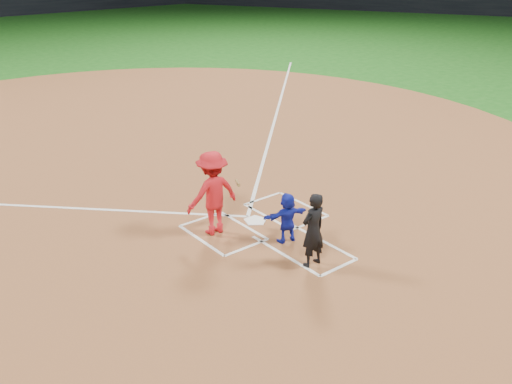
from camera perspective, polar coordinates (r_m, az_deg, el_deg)
ground at (r=13.92m, az=-0.07°, el=-2.95°), size 120.00×120.00×0.00m
home_plate_dirt at (r=18.61m, az=-11.72°, el=3.59°), size 28.00×28.00×0.01m
home_plate at (r=13.91m, az=-0.07°, el=-2.87°), size 0.60×0.60×0.02m
catcher at (r=12.77m, az=3.13°, el=-2.57°), size 1.13×0.57×1.17m
umpire at (r=11.77m, az=5.73°, el=-3.81°), size 0.60×0.40×1.63m
chalk_markings at (r=18.01m, az=-10.66°, el=3.03°), size 28.35×17.32×0.01m
batter_at_plate at (r=13.01m, az=-4.36°, el=-0.11°), size 1.51×0.92×1.99m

